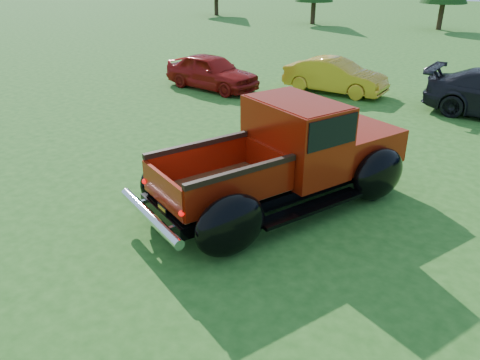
{
  "coord_description": "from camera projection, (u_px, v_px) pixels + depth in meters",
  "views": [
    {
      "loc": [
        4.32,
        -6.15,
        4.56
      ],
      "look_at": [
        0.15,
        0.2,
        0.97
      ],
      "focal_mm": 35.0,
      "sensor_mm": 36.0,
      "label": 1
    }
  ],
  "objects": [
    {
      "name": "ground",
      "position": [
        227.0,
        229.0,
        8.74
      ],
      "size": [
        120.0,
        120.0,
        0.0
      ],
      "primitive_type": "plane",
      "color": "#235518",
      "rests_on": "ground"
    },
    {
      "name": "pickup_truck",
      "position": [
        295.0,
        154.0,
        9.49
      ],
      "size": [
        4.29,
        6.0,
        2.1
      ],
      "rotation": [
        0.0,
        0.0,
        -0.39
      ],
      "color": "black",
      "rests_on": "ground"
    },
    {
      "name": "show_car_red",
      "position": [
        212.0,
        72.0,
        17.98
      ],
      "size": [
        4.0,
        1.91,
        1.32
      ],
      "primitive_type": "imported",
      "rotation": [
        0.0,
        0.0,
        1.48
      ],
      "color": "maroon",
      "rests_on": "ground"
    },
    {
      "name": "show_car_yellow",
      "position": [
        335.0,
        76.0,
        17.46
      ],
      "size": [
        3.81,
        1.34,
        1.26
      ],
      "primitive_type": "imported",
      "rotation": [
        0.0,
        0.0,
        1.57
      ],
      "color": "gold",
      "rests_on": "ground"
    }
  ]
}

